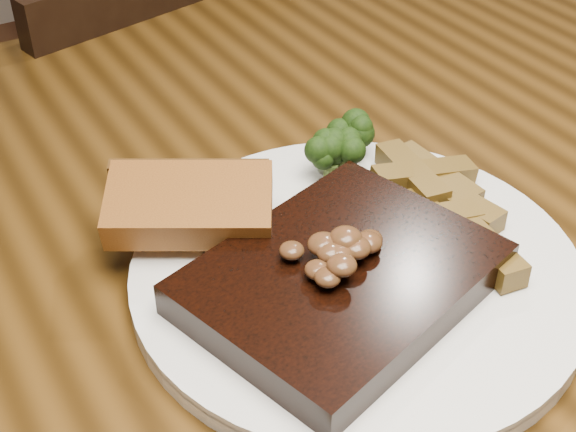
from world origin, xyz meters
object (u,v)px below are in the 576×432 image
(dining_table, at_px, (279,338))
(potato_wedges, at_px, (455,215))
(plate, at_px, (356,274))
(garlic_bread, at_px, (192,227))
(steak, at_px, (341,281))
(chair_far, at_px, (149,181))

(dining_table, height_order, potato_wedges, potato_wedges)
(plate, relative_size, garlic_bread, 2.73)
(dining_table, distance_m, steak, 0.14)
(plate, relative_size, potato_wedges, 2.93)
(dining_table, distance_m, chair_far, 0.60)
(dining_table, height_order, chair_far, chair_far)
(garlic_bread, distance_m, potato_wedges, 0.19)
(steak, relative_size, potato_wedges, 1.80)
(steak, height_order, potato_wedges, steak)
(plate, xyz_separation_m, potato_wedges, (0.09, -0.00, 0.02))
(chair_far, distance_m, steak, 0.72)
(steak, bearing_deg, potato_wedges, -7.18)
(steak, distance_m, garlic_bread, 0.12)
(garlic_bread, bearing_deg, plate, -14.01)
(dining_table, bearing_deg, chair_far, 80.20)
(steak, bearing_deg, chair_far, 65.42)
(garlic_bread, bearing_deg, potato_wedges, 4.36)
(dining_table, relative_size, plate, 5.13)
(plate, bearing_deg, potato_wedges, -0.23)
(steak, bearing_deg, plate, 19.34)
(chair_far, distance_m, plate, 0.69)
(dining_table, height_order, plate, plate)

